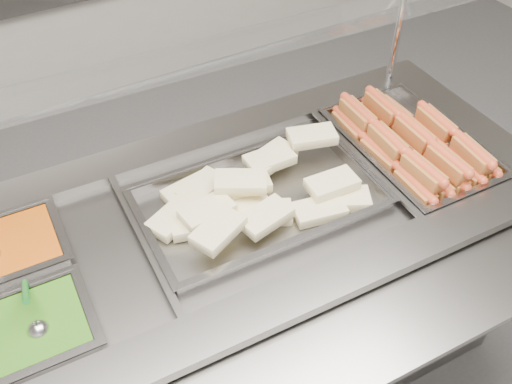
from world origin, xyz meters
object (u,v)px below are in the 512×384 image
pan_hotdogs (409,151)px  pan_wraps (259,203)px  steam_counter (243,296)px  serving_spoon (37,324)px  sneeze_guard (203,58)px

pan_hotdogs → pan_wraps: bearing=177.6°
steam_counter → pan_hotdogs: 0.69m
serving_spoon → pan_wraps: bearing=10.1°
sneeze_guard → steam_counter: bearing=-92.4°
pan_hotdogs → serving_spoon: 1.16m
pan_hotdogs → serving_spoon: size_ratio=3.13×
sneeze_guard → pan_hotdogs: sneeze_guard is taller
serving_spoon → steam_counter: bearing=11.3°
pan_wraps → serving_spoon: size_ratio=3.86×
pan_wraps → pan_hotdogs: bearing=-2.4°
pan_wraps → serving_spoon: serving_spoon is taller
steam_counter → pan_hotdogs: bearing=-2.4°
steam_counter → sneeze_guard: (0.01, 0.20, 0.76)m
sneeze_guard → serving_spoon: size_ratio=9.21×
pan_wraps → serving_spoon: bearing=-169.9°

